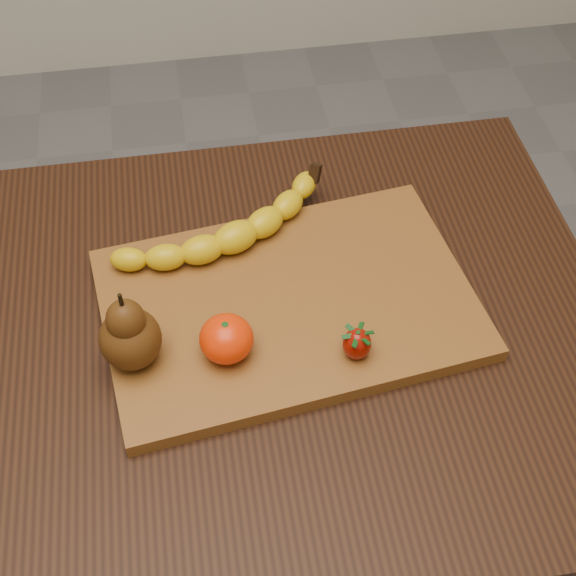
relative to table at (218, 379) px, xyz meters
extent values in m
plane|color=slate|center=(0.00, 0.00, -0.66)|extent=(3.50, 3.50, 0.00)
cube|color=black|center=(0.00, 0.00, 0.08)|extent=(1.00, 0.70, 0.04)
cylinder|color=black|center=(0.45, 0.30, -0.30)|extent=(0.05, 0.05, 0.72)
cube|color=brown|center=(0.10, 0.02, 0.11)|extent=(0.48, 0.35, 0.02)
ellipsoid|color=#FB2F02|center=(0.01, -0.05, 0.14)|extent=(0.06, 0.06, 0.05)
camera|label=1|loc=(0.00, -0.60, 0.88)|focal=50.00mm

